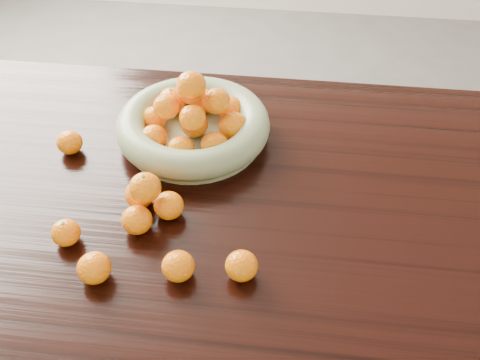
# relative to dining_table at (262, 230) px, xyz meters

# --- Properties ---
(dining_table) EXTENTS (2.00, 1.00, 0.75)m
(dining_table) POSITION_rel_dining_table_xyz_m (0.00, 0.00, 0.00)
(dining_table) COLOR black
(dining_table) RESTS_ON ground
(fruit_bowl) EXTENTS (0.37, 0.37, 0.19)m
(fruit_bowl) POSITION_rel_dining_table_xyz_m (-0.19, 0.20, 0.14)
(fruit_bowl) COLOR gray
(fruit_bowl) RESTS_ON dining_table
(orange_pyramid) EXTENTS (0.13, 0.14, 0.11)m
(orange_pyramid) POSITION_rel_dining_table_xyz_m (-0.23, -0.07, 0.13)
(orange_pyramid) COLOR orange
(orange_pyramid) RESTS_ON dining_table
(loose_orange_0) EXTENTS (0.06, 0.06, 0.05)m
(loose_orange_0) POSITION_rel_dining_table_xyz_m (-0.38, -0.16, 0.12)
(loose_orange_0) COLOR orange
(loose_orange_0) RESTS_ON dining_table
(loose_orange_1) EXTENTS (0.06, 0.06, 0.06)m
(loose_orange_1) POSITION_rel_dining_table_xyz_m (-0.14, -0.21, 0.12)
(loose_orange_1) COLOR orange
(loose_orange_1) RESTS_ON dining_table
(loose_orange_2) EXTENTS (0.06, 0.06, 0.06)m
(loose_orange_2) POSITION_rel_dining_table_xyz_m (-0.02, -0.20, 0.12)
(loose_orange_2) COLOR orange
(loose_orange_2) RESTS_ON dining_table
(loose_orange_3) EXTENTS (0.06, 0.06, 0.06)m
(loose_orange_3) POSITION_rel_dining_table_xyz_m (-0.47, 0.12, 0.12)
(loose_orange_3) COLOR orange
(loose_orange_3) RESTS_ON dining_table
(loose_orange_4) EXTENTS (0.06, 0.06, 0.06)m
(loose_orange_4) POSITION_rel_dining_table_xyz_m (-0.30, -0.24, 0.12)
(loose_orange_4) COLOR orange
(loose_orange_4) RESTS_ON dining_table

